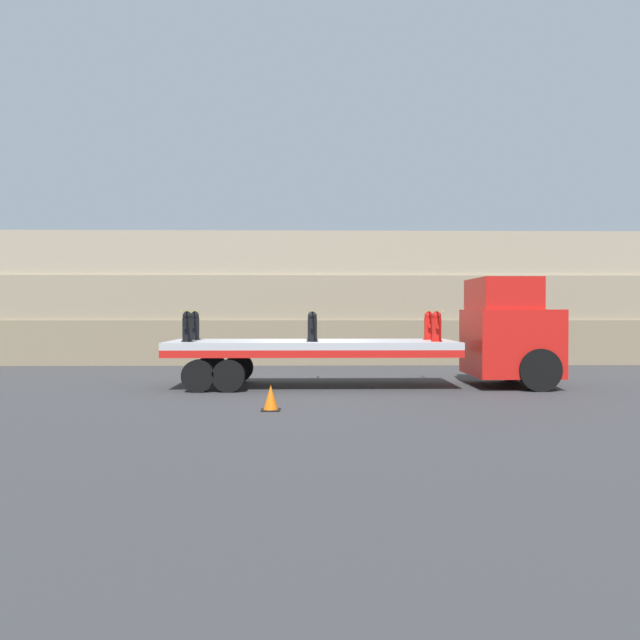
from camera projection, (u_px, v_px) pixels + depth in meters
ground_plane at (312, 386)px, 17.61m from camera, size 120.00×120.00×0.00m
rock_cliff at (311, 298)px, 26.03m from camera, size 60.00×3.30×5.33m
truck_cab at (512, 332)px, 17.69m from camera, size 2.29×2.69×3.06m
flatbed_trailer at (296, 349)px, 17.59m from camera, size 8.02×2.67×1.30m
fire_hydrant_black_near_0 at (187, 327)px, 16.96m from camera, size 0.32×0.47×0.83m
fire_hydrant_black_far_0 at (195, 326)px, 18.09m from camera, size 0.32×0.47×0.83m
fire_hydrant_black_near_1 at (312, 327)px, 17.02m from camera, size 0.32×0.47×0.83m
fire_hydrant_black_far_1 at (312, 326)px, 18.15m from camera, size 0.32×0.47×0.83m
fire_hydrant_red_near_2 at (437, 327)px, 17.09m from camera, size 0.32×0.47×0.83m
fire_hydrant_red_far_2 at (429, 326)px, 18.22m from camera, size 0.32×0.47×0.83m
cargo_strap_rear at (191, 311)px, 17.52m from camera, size 0.05×2.77×0.01m
cargo_strap_middle at (312, 311)px, 17.58m from camera, size 0.05×2.77×0.01m
cargo_strap_front at (433, 311)px, 17.64m from camera, size 0.05×2.77×0.01m
traffic_cone at (271, 398)px, 13.34m from camera, size 0.41×0.41×0.55m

